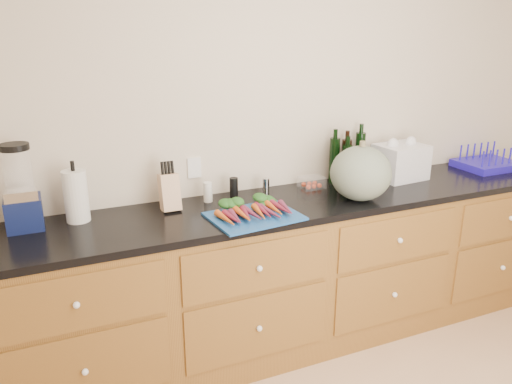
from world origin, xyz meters
name	(u,v)px	position (x,y,z in m)	size (l,w,h in m)	color
wall_back	(284,129)	(0.00, 1.62, 1.30)	(4.10, 0.05, 2.60)	beige
cabinets	(305,273)	(0.00, 1.30, 0.45)	(3.60, 0.64, 0.90)	brown
countertop	(307,202)	(0.00, 1.30, 0.92)	(3.64, 0.62, 0.04)	black
cutting_board	(254,216)	(-0.41, 1.14, 0.95)	(0.47, 0.35, 0.01)	#17498D
carrots	(252,209)	(-0.41, 1.18, 0.97)	(0.38, 0.28, 0.05)	#D55819
squash	(361,173)	(0.27, 1.16, 1.10)	(0.36, 0.36, 0.32)	#566454
blender_appliance	(21,192)	(-1.53, 1.46, 1.13)	(0.17, 0.17, 0.44)	#0F1846
paper_towel	(76,196)	(-1.28, 1.46, 1.08)	(0.12, 0.12, 0.27)	white
knife_block	(169,192)	(-0.79, 1.44, 1.04)	(0.10, 0.10, 0.20)	tan
grinder_salt	(208,192)	(-0.56, 1.48, 1.00)	(0.05, 0.05, 0.12)	white
grinder_pepper	(234,188)	(-0.40, 1.48, 1.00)	(0.05, 0.05, 0.12)	black
canister_chrome	(266,186)	(-0.19, 1.48, 0.99)	(0.04, 0.04, 0.10)	silver
tomato_box	(312,183)	(0.13, 1.47, 0.97)	(0.15, 0.12, 0.07)	white
bottles	(347,160)	(0.41, 1.51, 1.08)	(0.26, 0.13, 0.31)	black
grocery_bag	(400,162)	(0.77, 1.42, 1.05)	(0.31, 0.25, 0.23)	white
dish_rack	(487,163)	(1.52, 1.38, 0.98)	(0.40, 0.32, 0.16)	#2014B4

